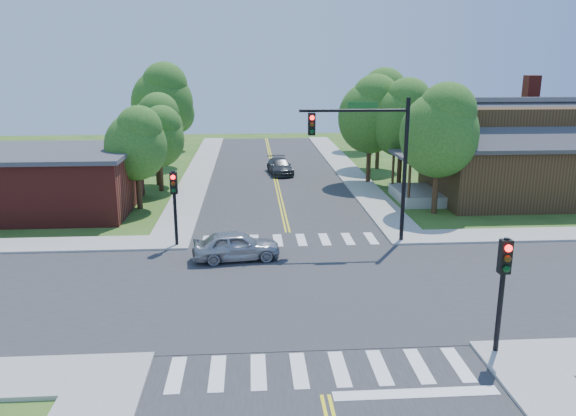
{
  "coord_description": "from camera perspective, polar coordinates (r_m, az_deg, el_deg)",
  "views": [
    {
      "loc": [
        -1.94,
        -20.91,
        8.87
      ],
      "look_at": [
        -0.2,
        4.42,
        2.2
      ],
      "focal_mm": 35.0,
      "sensor_mm": 36.0,
      "label": 1
    }
  ],
  "objects": [
    {
      "name": "signal_mast_ne",
      "position": [
        27.43,
        8.49,
        6.13
      ],
      "size": [
        5.3,
        0.42,
        7.2
      ],
      "color": "black",
      "rests_on": "ground"
    },
    {
      "name": "tree_e_d",
      "position": [
        57.17,
        7.52,
        10.17
      ],
      "size": [
        4.0,
        3.8,
        6.8
      ],
      "color": "#382314",
      "rests_on": "ground"
    },
    {
      "name": "car_dgrey",
      "position": [
        45.27,
        -0.81,
        4.21
      ],
      "size": [
        2.69,
        4.65,
        1.24
      ],
      "primitive_type": "imported",
      "rotation": [
        0.0,
        0.0,
        0.11
      ],
      "color": "#333639",
      "rests_on": "ground"
    },
    {
      "name": "intersection_patch",
      "position": [
        22.8,
        1.28,
        -8.18
      ],
      "size": [
        10.2,
        10.2,
        0.06
      ],
      "primitive_type": "cube",
      "color": "#2D2D30",
      "rests_on": "ground"
    },
    {
      "name": "car_silver",
      "position": [
        25.76,
        -5.28,
        -3.89
      ],
      "size": [
        2.57,
        4.37,
        1.36
      ],
      "primitive_type": "imported",
      "rotation": [
        0.0,
        0.0,
        1.69
      ],
      "color": "#A9ACB1",
      "rests_on": "ground"
    },
    {
      "name": "tree_w_b",
      "position": [
        41.8,
        -13.23,
        8.21
      ],
      "size": [
        3.96,
        3.77,
        6.74
      ],
      "color": "#382314",
      "rests_on": "ground"
    },
    {
      "name": "tree_w_a",
      "position": [
        35.14,
        -15.11,
        6.5
      ],
      "size": [
        3.73,
        3.54,
        6.34
      ],
      "color": "#382314",
      "rests_on": "ground"
    },
    {
      "name": "signal_pole_nw",
      "position": [
        27.45,
        -11.48,
        1.35
      ],
      "size": [
        0.34,
        0.42,
        3.8
      ],
      "color": "black",
      "rests_on": "ground"
    },
    {
      "name": "tree_house",
      "position": [
        41.62,
        8.5,
        9.57
      ],
      "size": [
        4.71,
        4.48,
        8.01
      ],
      "color": "#382314",
      "rests_on": "ground"
    },
    {
      "name": "tree_bldg",
      "position": [
        39.85,
        -12.92,
        7.22
      ],
      "size": [
        3.52,
        3.35,
        5.99
      ],
      "color": "#382314",
      "rests_on": "ground"
    },
    {
      "name": "road_ns",
      "position": [
        22.79,
        1.28,
        -8.14
      ],
      "size": [
        10.0,
        90.0,
        0.04
      ],
      "primitive_type": "cube",
      "color": "#2D2D30",
      "rests_on": "ground"
    },
    {
      "name": "tree_e_a",
      "position": [
        33.89,
        15.3,
        7.79
      ],
      "size": [
        4.56,
        4.34,
        7.76
      ],
      "color": "#382314",
      "rests_on": "ground"
    },
    {
      "name": "signal_pole_se",
      "position": [
        18.14,
        21.05,
        -6.33
      ],
      "size": [
        0.34,
        0.42,
        3.8
      ],
      "color": "black",
      "rests_on": "ground"
    },
    {
      "name": "house_ne",
      "position": [
        39.45,
        21.84,
        5.59
      ],
      "size": [
        13.05,
        8.8,
        7.11
      ],
      "color": "#372213",
      "rests_on": "ground"
    },
    {
      "name": "crosswalk_north",
      "position": [
        28.58,
        0.16,
        -3.27
      ],
      "size": [
        8.85,
        2.0,
        0.01
      ],
      "color": "white",
      "rests_on": "ground"
    },
    {
      "name": "centerline",
      "position": [
        22.78,
        1.28,
        -8.08
      ],
      "size": [
        0.3,
        90.0,
        0.01
      ],
      "color": "yellow",
      "rests_on": "ground"
    },
    {
      "name": "tree_e_c",
      "position": [
        47.74,
        9.39,
        10.48
      ],
      "size": [
        4.94,
        4.69,
        8.4
      ],
      "color": "#382314",
      "rests_on": "ground"
    },
    {
      "name": "building_nw",
      "position": [
        36.91,
        -23.26,
        2.6
      ],
      "size": [
        10.4,
        8.4,
        3.73
      ],
      "color": "maroon",
      "rests_on": "ground"
    },
    {
      "name": "sidewalk_ne",
      "position": [
        41.73,
        21.38,
        1.52
      ],
      "size": [
        40.0,
        40.0,
        0.14
      ],
      "color": "#9E9B93",
      "rests_on": "ground"
    },
    {
      "name": "crosswalk_south",
      "position": [
        17.26,
        3.2,
        -16.05
      ],
      "size": [
        8.85,
        2.0,
        0.01
      ],
      "color": "white",
      "rests_on": "ground"
    },
    {
      "name": "sidewalk_nw",
      "position": [
        40.24,
        -23.99,
        0.8
      ],
      "size": [
        40.0,
        40.0,
        0.14
      ],
      "color": "#9E9B93",
      "rests_on": "ground"
    },
    {
      "name": "ground",
      "position": [
        22.8,
        1.28,
        -8.18
      ],
      "size": [
        100.0,
        100.0,
        0.0
      ],
      "primitive_type": "plane",
      "color": "#2E561B",
      "rests_on": "ground"
    },
    {
      "name": "road_ew",
      "position": [
        22.79,
        1.28,
        -8.12
      ],
      "size": [
        90.0,
        10.0,
        0.04
      ],
      "primitive_type": "cube",
      "color": "#2D2D30",
      "rests_on": "ground"
    },
    {
      "name": "stop_bar",
      "position": [
        16.6,
        12.87,
        -17.99
      ],
      "size": [
        4.6,
        0.45,
        0.09
      ],
      "primitive_type": "cube",
      "color": "white",
      "rests_on": "ground"
    },
    {
      "name": "tree_w_c",
      "position": [
        49.49,
        -12.59,
        10.81
      ],
      "size": [
        5.2,
        4.94,
        8.84
      ],
      "color": "#382314",
      "rests_on": "ground"
    },
    {
      "name": "tree_e_b",
      "position": [
        40.85,
        11.65,
        9.15
      ],
      "size": [
        4.59,
        4.36,
        7.81
      ],
      "color": "#382314",
      "rests_on": "ground"
    },
    {
      "name": "tree_w_d",
      "position": [
        58.56,
        -11.18,
        9.66
      ],
      "size": [
        3.58,
        3.4,
        6.09
      ],
      "color": "#382314",
      "rests_on": "ground"
    }
  ]
}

